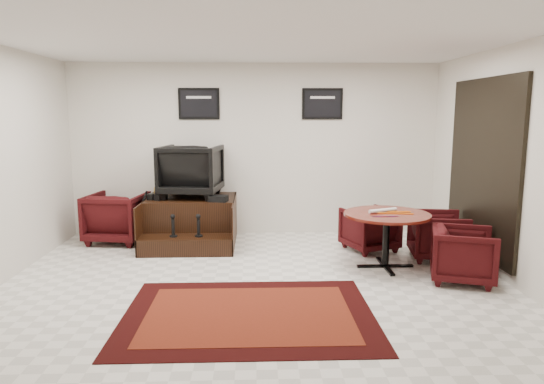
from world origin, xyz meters
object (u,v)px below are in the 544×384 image
Objects in this scene: armchair_side at (117,215)px; table_chair_window at (438,233)px; table_chair_back at (370,227)px; shine_podium at (191,222)px; shine_chair at (191,168)px; table_chair_corner at (463,252)px; meeting_table at (387,220)px.

table_chair_window is (4.69, -1.08, -0.06)m from armchair_side.
table_chair_window is (0.84, -0.47, 0.02)m from table_chair_back.
armchair_side is 1.23× the size of table_chair_back.
shine_chair reaches higher than shine_podium.
table_chair_window reaches higher than shine_podium.
shine_chair reaches higher than armchair_side.
armchair_side is 1.19× the size of table_chair_corner.
shine_chair is 1.26× the size of table_chair_corner.
table_chair_corner is (0.78, -0.57, -0.27)m from meeting_table.
table_chair_corner is (0.80, -1.38, 0.01)m from table_chair_back.
table_chair_corner is at bearing 98.54° from table_chair_back.
shine_podium is 3.96m from table_chair_corner.
table_chair_window is at bearing 129.33° from table_chair_back.
shine_chair is 4.11m from table_chair_corner.
table_chair_window is at bearing 175.34° from armchair_side.
table_chair_corner reaches higher than shine_podium.
meeting_table is 0.86m from table_chair_back.
shine_podium is 1.18m from armchair_side.
armchair_side is at bearing -30.69° from table_chair_back.
armchair_side is at bearing 159.72° from meeting_table.
shine_chair reaches higher than meeting_table.
table_chair_corner is at bearing 157.16° from shine_chair.
meeting_table is (3.86, -1.43, 0.21)m from armchair_side.
meeting_table reaches higher than shine_podium.
table_chair_corner is at bearing -174.15° from table_chair_window.
meeting_table is at bearing 158.94° from shine_chair.
armchair_side reaches higher than table_chair_corner.
shine_podium is 1.64× the size of armchair_side.
table_chair_back is at bearing 179.28° from armchair_side.
meeting_table is 1.52× the size of table_chair_window.
shine_chair is 0.82× the size of meeting_table.
table_chair_back is at bearing 91.66° from meeting_table.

